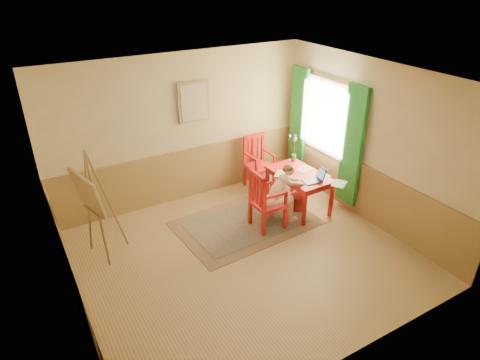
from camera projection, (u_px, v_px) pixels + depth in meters
room at (244, 178)px, 6.03m from camera, size 5.04×4.54×2.84m
wainscot at (220, 207)px, 7.05m from camera, size 5.00×4.50×1.00m
window at (324, 128)px, 7.98m from camera, size 0.12×2.01×2.20m
wall_portrait at (194, 102)px, 7.60m from camera, size 0.60×0.05×0.76m
rug at (246, 223)px, 7.51m from camera, size 2.49×1.74×0.02m
table at (299, 178)px, 7.72m from camera, size 0.76×1.22×0.72m
chair_left at (265, 200)px, 7.15m from camera, size 0.50×0.48×1.09m
chair_back at (258, 162)px, 8.53m from camera, size 0.48×0.51×1.09m
figure at (281, 193)px, 7.25m from camera, size 0.82×0.36×1.12m
laptop at (315, 178)px, 7.39m from camera, size 0.40×0.27×0.23m
papers at (312, 176)px, 7.59m from camera, size 1.01×1.17×0.00m
vase at (294, 149)px, 8.04m from camera, size 0.19×0.26×0.53m
wastebasket at (297, 202)px, 7.87m from camera, size 0.31×0.31×0.30m
easel at (90, 197)px, 6.19m from camera, size 0.69×0.81×1.82m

